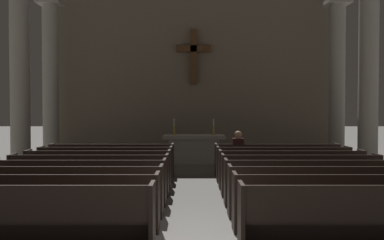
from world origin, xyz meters
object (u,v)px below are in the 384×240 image
at_px(column_right_third, 366,78).
at_px(candlestick_left, 172,130).
at_px(pew_left_row_7, 104,164).
at_px(pew_right_row_5, 298,175).
at_px(pew_right_row_7, 281,164).
at_px(column_left_third, 18,78).
at_px(pew_left_row_5, 87,175).
at_px(pew_left_row_8, 110,160).
at_px(pew_left_row_3, 64,191).
at_px(candlestick_right, 212,130).
at_px(pew_right_row_2, 341,202).
at_px(pew_right_row_4, 309,182).
at_px(pew_right_row_1, 363,216).
at_px(altar, 192,148).
at_px(column_left_fourth, 48,83).
at_px(pew_left_row_2, 47,202).
at_px(pew_right_row_3, 323,191).
at_px(pew_left_row_6, 96,169).
at_px(pew_right_row_8, 274,160).
at_px(pew_left_row_1, 25,217).
at_px(pew_left_row_4, 77,182).
at_px(pew_right_row_6, 289,169).
at_px(lone_worshipper, 236,152).
at_px(column_right_fourth, 335,83).

height_order(column_right_third, candlestick_left, column_right_third).
xyz_separation_m(pew_left_row_7, pew_right_row_5, (4.74, -1.94, 0.00)).
bearing_deg(column_right_third, pew_right_row_7, -148.38).
relative_size(pew_right_row_5, column_left_third, 0.60).
distance_m(pew_left_row_5, pew_left_row_8, 2.91).
height_order(pew_left_row_3, candlestick_right, candlestick_right).
xyz_separation_m(pew_right_row_2, pew_right_row_4, (0.00, 1.94, 0.00)).
bearing_deg(pew_right_row_1, altar, 103.57).
distance_m(column_left_fourth, candlestick_left, 5.00).
distance_m(pew_left_row_2, pew_left_row_7, 4.85).
relative_size(pew_right_row_2, pew_right_row_3, 1.00).
distance_m(altar, candlestick_right, 0.96).
height_order(pew_left_row_2, pew_left_row_7, same).
xyz_separation_m(pew_left_row_6, pew_right_row_8, (4.74, 1.94, 0.00)).
height_order(pew_left_row_1, column_left_third, column_left_third).
bearing_deg(pew_right_row_8, column_left_fourth, 153.21).
bearing_deg(pew_left_row_7, pew_left_row_5, -90.00).
relative_size(pew_right_row_3, pew_right_row_5, 1.00).
bearing_deg(pew_right_row_3, altar, 106.73).
bearing_deg(pew_left_row_7, pew_left_row_4, -90.00).
bearing_deg(pew_left_row_2, pew_left_row_4, 90.00).
relative_size(pew_left_row_3, pew_right_row_5, 1.00).
distance_m(pew_left_row_6, pew_right_row_2, 6.13).
distance_m(pew_left_row_7, pew_right_row_2, 6.78).
bearing_deg(pew_left_row_6, altar, 64.55).
distance_m(pew_right_row_8, column_right_third, 3.91).
bearing_deg(candlestick_left, column_right_third, -20.01).
bearing_deg(column_left_third, pew_left_row_6, -43.33).
relative_size(pew_left_row_7, column_right_third, 0.60).
relative_size(pew_left_row_8, pew_right_row_1, 1.00).
distance_m(pew_right_row_5, column_right_third, 5.36).
xyz_separation_m(pew_right_row_2, pew_right_row_6, (0.00, 3.88, 0.00)).
relative_size(pew_left_row_7, pew_right_row_3, 1.00).
height_order(pew_left_row_1, pew_left_row_2, same).
height_order(pew_right_row_4, column_right_third, column_right_third).
height_order(pew_right_row_8, candlestick_left, candlestick_left).
relative_size(pew_left_row_2, pew_right_row_8, 1.00).
distance_m(pew_right_row_2, pew_right_row_6, 3.88).
distance_m(pew_left_row_4, pew_left_row_8, 3.88).
relative_size(pew_left_row_3, column_right_third, 0.60).
relative_size(pew_right_row_6, candlestick_right, 6.17).
bearing_deg(pew_right_row_8, candlestick_right, 118.77).
bearing_deg(pew_left_row_2, pew_right_row_6, 39.26).
distance_m(pew_left_row_2, pew_right_row_6, 6.13).
distance_m(pew_left_row_6, pew_left_row_7, 0.97).
height_order(pew_left_row_6, pew_right_row_4, same).
distance_m(pew_right_row_8, lone_worshipper, 1.14).
xyz_separation_m(pew_left_row_8, column_right_fourth, (7.70, 3.89, 2.42)).
distance_m(pew_left_row_1, pew_right_row_5, 6.13).
bearing_deg(pew_right_row_3, pew_left_row_6, 148.50).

